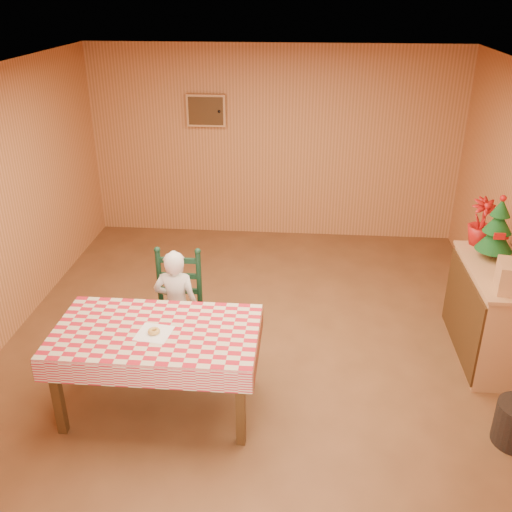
{
  "coord_description": "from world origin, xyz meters",
  "views": [
    {
      "loc": [
        0.42,
        -4.62,
        3.27
      ],
      "look_at": [
        0.0,
        0.2,
        0.95
      ],
      "focal_mm": 40.0,
      "sensor_mm": 36.0,
      "label": 1
    }
  ],
  "objects_px": {
    "dining_table": "(156,338)",
    "christmas_tree": "(497,230)",
    "ladder_chair": "(178,308)",
    "shelf_unit": "(489,313)",
    "seated_child": "(177,306)"
  },
  "relations": [
    {
      "from": "ladder_chair",
      "to": "christmas_tree",
      "type": "distance_m",
      "value": 3.06
    },
    {
      "from": "christmas_tree",
      "to": "dining_table",
      "type": "bearing_deg",
      "value": -156.67
    },
    {
      "from": "shelf_unit",
      "to": "dining_table",
      "type": "bearing_deg",
      "value": -160.86
    },
    {
      "from": "ladder_chair",
      "to": "shelf_unit",
      "type": "xyz_separation_m",
      "value": [
        2.93,
        0.23,
        -0.04
      ]
    },
    {
      "from": "dining_table",
      "to": "seated_child",
      "type": "distance_m",
      "value": 0.74
    },
    {
      "from": "seated_child",
      "to": "christmas_tree",
      "type": "distance_m",
      "value": 3.05
    },
    {
      "from": "shelf_unit",
      "to": "christmas_tree",
      "type": "bearing_deg",
      "value": 88.02
    },
    {
      "from": "seated_child",
      "to": "shelf_unit",
      "type": "height_order",
      "value": "seated_child"
    },
    {
      "from": "ladder_chair",
      "to": "shelf_unit",
      "type": "distance_m",
      "value": 2.94
    },
    {
      "from": "dining_table",
      "to": "shelf_unit",
      "type": "xyz_separation_m",
      "value": [
        2.93,
        1.02,
        -0.22
      ]
    },
    {
      "from": "dining_table",
      "to": "christmas_tree",
      "type": "xyz_separation_m",
      "value": [
        2.94,
        1.27,
        0.52
      ]
    },
    {
      "from": "dining_table",
      "to": "ladder_chair",
      "type": "distance_m",
      "value": 0.81
    },
    {
      "from": "ladder_chair",
      "to": "christmas_tree",
      "type": "xyz_separation_m",
      "value": [
        2.94,
        0.48,
        0.71
      ]
    },
    {
      "from": "christmas_tree",
      "to": "shelf_unit",
      "type": "bearing_deg",
      "value": -91.98
    },
    {
      "from": "shelf_unit",
      "to": "christmas_tree",
      "type": "height_order",
      "value": "christmas_tree"
    }
  ]
}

